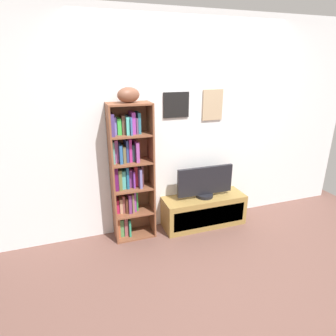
# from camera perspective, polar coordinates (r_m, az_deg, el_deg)

# --- Properties ---
(ground) EXTENTS (5.20, 5.20, 0.04)m
(ground) POSITION_cam_1_polar(r_m,az_deg,el_deg) (3.14, 11.23, -20.06)
(ground) COLOR brown
(back_wall) EXTENTS (4.80, 0.08, 2.57)m
(back_wall) POSITION_cam_1_polar(r_m,az_deg,el_deg) (3.50, 3.45, 8.44)
(back_wall) COLOR silver
(back_wall) RESTS_ON ground
(bookshelf) EXTENTS (0.48, 0.28, 1.61)m
(bookshelf) POSITION_cam_1_polar(r_m,az_deg,el_deg) (3.29, -7.98, -0.85)
(bookshelf) COLOR brown
(bookshelf) RESTS_ON ground
(football) EXTENTS (0.30, 0.24, 0.16)m
(football) POSITION_cam_1_polar(r_m,az_deg,el_deg) (3.07, -7.95, 14.34)
(football) COLOR brown
(football) RESTS_ON bookshelf
(tv_stand) EXTENTS (1.07, 0.36, 0.40)m
(tv_stand) POSITION_cam_1_polar(r_m,az_deg,el_deg) (3.77, 7.20, -8.48)
(tv_stand) COLOR olive
(tv_stand) RESTS_ON ground
(television) EXTENTS (0.73, 0.22, 0.40)m
(television) POSITION_cam_1_polar(r_m,az_deg,el_deg) (3.60, 7.47, -2.90)
(television) COLOR black
(television) RESTS_ON tv_stand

